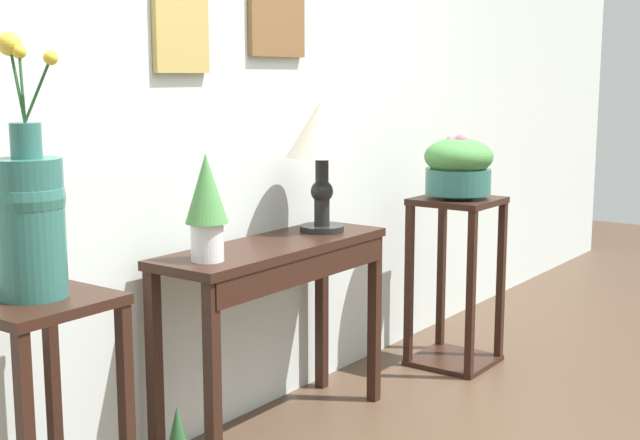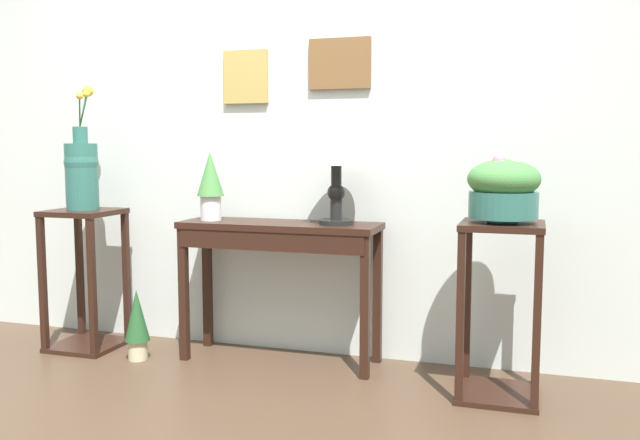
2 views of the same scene
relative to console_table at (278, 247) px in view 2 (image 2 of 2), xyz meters
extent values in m
cube|color=silver|center=(-0.08, 0.29, 0.75)|extent=(9.00, 0.10, 2.80)
cube|color=tan|center=(-0.28, 0.22, 0.94)|extent=(0.27, 0.02, 0.30)
cube|color=gray|center=(-0.28, 0.22, 0.94)|extent=(0.21, 0.01, 0.24)
cube|color=brown|center=(0.28, 0.22, 0.99)|extent=(0.35, 0.02, 0.28)
cube|color=tan|center=(0.28, 0.22, 0.99)|extent=(0.28, 0.01, 0.22)
cube|color=black|center=(0.00, 0.02, 0.11)|extent=(1.10, 0.35, 0.03)
cube|color=black|center=(0.00, -0.13, 0.05)|extent=(1.03, 0.03, 0.10)
cube|color=black|center=(-0.52, -0.12, -0.28)|extent=(0.05, 0.04, 0.74)
cube|color=black|center=(0.52, -0.12, -0.28)|extent=(0.04, 0.04, 0.74)
cube|color=black|center=(-0.52, 0.16, -0.28)|extent=(0.05, 0.04, 0.74)
cube|color=black|center=(0.52, 0.16, -0.28)|extent=(0.04, 0.04, 0.74)
cylinder|color=black|center=(0.32, 0.02, 0.14)|extent=(0.19, 0.19, 0.02)
cylinder|color=black|center=(0.32, 0.02, 0.23)|extent=(0.07, 0.07, 0.14)
sphere|color=black|center=(0.32, 0.02, 0.30)|extent=(0.10, 0.10, 0.10)
cylinder|color=black|center=(0.32, 0.02, 0.37)|extent=(0.06, 0.06, 0.14)
cone|color=beige|center=(0.32, 0.02, 0.57)|extent=(0.30, 0.30, 0.24)
cylinder|color=silver|center=(-0.40, 0.00, 0.20)|extent=(0.12, 0.12, 0.14)
cone|color=#478442|center=(-0.40, 0.00, 0.39)|extent=(0.15, 0.15, 0.25)
cube|color=black|center=(-1.18, -0.09, 0.16)|extent=(0.38, 0.38, 0.03)
cube|color=black|center=(-1.18, -0.09, -0.63)|extent=(0.38, 0.38, 0.03)
cube|color=black|center=(-1.35, -0.25, -0.24)|extent=(0.04, 0.03, 0.76)
cube|color=black|center=(-1.02, -0.25, -0.24)|extent=(0.03, 0.03, 0.76)
cube|color=black|center=(-1.35, 0.08, -0.24)|extent=(0.04, 0.04, 0.76)
cube|color=black|center=(-1.02, 0.08, -0.24)|extent=(0.03, 0.04, 0.76)
cylinder|color=#2D665B|center=(-1.18, -0.09, 0.37)|extent=(0.19, 0.19, 0.38)
sphere|color=#2D665B|center=(-1.18, -0.09, 0.45)|extent=(0.19, 0.19, 0.19)
cylinder|color=#2D665B|center=(-1.18, -0.09, 0.61)|extent=(0.08, 0.08, 0.10)
cylinder|color=#235128|center=(-1.17, -0.07, 0.75)|extent=(0.03, 0.05, 0.19)
sphere|color=gold|center=(-1.16, -0.05, 0.84)|extent=(0.04, 0.04, 0.04)
cylinder|color=#235128|center=(-1.18, -0.05, 0.76)|extent=(0.02, 0.08, 0.21)
sphere|color=gold|center=(-1.17, -0.02, 0.86)|extent=(0.06, 0.06, 0.06)
cylinder|color=#235128|center=(-1.16, -0.12, 0.74)|extent=(0.06, 0.07, 0.17)
sphere|color=gold|center=(-1.13, -0.14, 0.82)|extent=(0.04, 0.04, 0.04)
cube|color=black|center=(1.18, -0.17, 0.18)|extent=(0.38, 0.38, 0.03)
cube|color=black|center=(1.18, -0.17, -0.63)|extent=(0.38, 0.38, 0.03)
cube|color=black|center=(1.02, -0.34, -0.23)|extent=(0.04, 0.03, 0.78)
cube|color=black|center=(1.35, -0.34, -0.23)|extent=(0.04, 0.03, 0.78)
cube|color=black|center=(1.02, 0.00, -0.23)|extent=(0.04, 0.04, 0.78)
cube|color=black|center=(1.35, 0.00, -0.23)|extent=(0.04, 0.04, 0.78)
cylinder|color=#2D665B|center=(1.18, -0.17, 0.20)|extent=(0.14, 0.14, 0.02)
cylinder|color=#2D665B|center=(1.18, -0.17, 0.27)|extent=(0.32, 0.32, 0.12)
ellipsoid|color=#478442|center=(1.18, -0.17, 0.39)|extent=(0.33, 0.33, 0.18)
cylinder|color=#478442|center=(1.17, -0.16, 0.40)|extent=(0.04, 0.04, 0.14)
sphere|color=pink|center=(1.16, -0.14, 0.47)|extent=(0.05, 0.05, 0.05)
cylinder|color=#478442|center=(1.17, -0.17, 0.40)|extent=(0.03, 0.01, 0.14)
sphere|color=pink|center=(1.16, -0.17, 0.47)|extent=(0.05, 0.05, 0.05)
cylinder|color=#478442|center=(1.21, -0.18, 0.40)|extent=(0.06, 0.03, 0.13)
sphere|color=pink|center=(1.23, -0.19, 0.46)|extent=(0.05, 0.05, 0.05)
cylinder|color=#478442|center=(1.17, -0.18, 0.41)|extent=(0.03, 0.04, 0.14)
sphere|color=pink|center=(1.16, -0.20, 0.48)|extent=(0.06, 0.06, 0.06)
cylinder|color=beige|center=(-0.77, -0.20, -0.59)|extent=(0.11, 0.11, 0.11)
cone|color=#235128|center=(-0.77, -0.20, -0.39)|extent=(0.14, 0.14, 0.29)
camera|label=1|loc=(-2.61, -2.09, 0.78)|focal=48.96mm
camera|label=2|loc=(1.33, -3.41, 0.54)|focal=38.10mm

